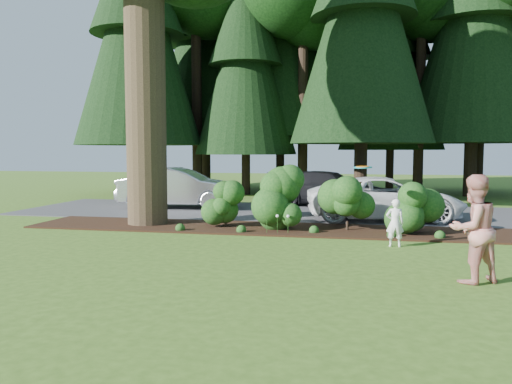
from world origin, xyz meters
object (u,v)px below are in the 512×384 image
at_px(car_white_suv, 385,198).
at_px(child, 395,223).
at_px(car_dark_suv, 329,189).
at_px(frisbee, 363,167).
at_px(adult, 473,229).
at_px(car_silver_wagon, 180,188).

relative_size(car_white_suv, child, 4.42).
xyz_separation_m(car_dark_suv, frisbee, (1.27, -8.48, 1.18)).
bearing_deg(child, car_dark_suv, -78.26).
bearing_deg(car_white_suv, child, 171.57).
bearing_deg(car_dark_suv, frisbee, -159.23).
relative_size(child, adult, 0.61).
xyz_separation_m(car_dark_suv, adult, (3.16, -11.74, 0.21)).
relative_size(car_dark_suv, frisbee, 10.76).
xyz_separation_m(car_white_suv, child, (0.00, -4.68, -0.16)).
bearing_deg(adult, car_dark_suv, -104.64).
xyz_separation_m(adult, frisbee, (-1.89, 3.27, 0.97)).
relative_size(car_silver_wagon, child, 4.20).
bearing_deg(child, car_white_suv, -91.77).
relative_size(car_white_suv, car_dark_suv, 1.04).
relative_size(car_silver_wagon, adult, 2.55).
distance_m(car_silver_wagon, car_white_suv, 8.16).
bearing_deg(car_dark_suv, car_white_suv, -139.95).
xyz_separation_m(car_silver_wagon, car_white_suv, (7.93, -1.94, -0.09)).
bearing_deg(adult, car_silver_wagon, -77.00).
xyz_separation_m(car_dark_suv, child, (2.06, -8.58, -0.17)).
distance_m(car_silver_wagon, frisbee, 9.73).
bearing_deg(car_dark_suv, adult, -152.70).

